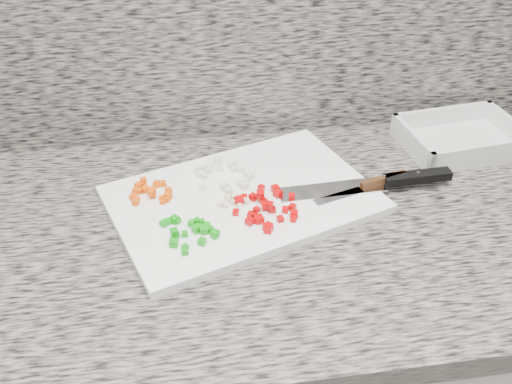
# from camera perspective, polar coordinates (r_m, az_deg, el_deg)

# --- Properties ---
(countertop) EXTENTS (3.96, 0.64, 0.04)m
(countertop) POSITION_cam_1_polar(r_m,az_deg,el_deg) (0.98, 1.89, -3.71)
(countertop) COLOR slate
(countertop) RESTS_ON cabinet
(cutting_board) EXTENTS (0.51, 0.42, 0.01)m
(cutting_board) POSITION_cam_1_polar(r_m,az_deg,el_deg) (1.00, -1.31, -0.71)
(cutting_board) COLOR white
(cutting_board) RESTS_ON countertop
(carrot_pile) EXTENTS (0.07, 0.08, 0.02)m
(carrot_pile) POSITION_cam_1_polar(r_m,az_deg,el_deg) (1.01, -10.61, 0.10)
(carrot_pile) COLOR #E94D05
(carrot_pile) RESTS_ON cutting_board
(onion_pile) EXTENTS (0.11, 0.12, 0.01)m
(onion_pile) POSITION_cam_1_polar(r_m,az_deg,el_deg) (1.04, -3.05, 1.81)
(onion_pile) COLOR silver
(onion_pile) RESTS_ON cutting_board
(green_pepper_pile) EXTENTS (0.10, 0.09, 0.02)m
(green_pepper_pile) POSITION_cam_1_polar(r_m,az_deg,el_deg) (0.91, -6.67, -3.84)
(green_pepper_pile) COLOR #0D940D
(green_pepper_pile) RESTS_ON cutting_board
(red_pepper_pile) EXTENTS (0.11, 0.13, 0.02)m
(red_pepper_pile) POSITION_cam_1_polar(r_m,az_deg,el_deg) (0.95, 0.83, -1.63)
(red_pepper_pile) COLOR #BF0204
(red_pepper_pile) RESTS_ON cutting_board
(garlic_pile) EXTENTS (0.06, 0.05, 0.01)m
(garlic_pile) POSITION_cam_1_polar(r_m,az_deg,el_deg) (0.98, -2.20, -0.72)
(garlic_pile) COLOR beige
(garlic_pile) RESTS_ON cutting_board
(chef_knife) EXTENTS (0.32, 0.05, 0.02)m
(chef_knife) POSITION_cam_1_polar(r_m,az_deg,el_deg) (1.05, 13.10, 1.05)
(chef_knife) COLOR silver
(chef_knife) RESTS_ON cutting_board
(paring_knife) EXTENTS (0.18, 0.07, 0.02)m
(paring_knife) POSITION_cam_1_polar(r_m,az_deg,el_deg) (1.03, 11.55, 0.75)
(paring_knife) COLOR silver
(paring_knife) RESTS_ON cutting_board
(tray) EXTENTS (0.25, 0.19, 0.05)m
(tray) POSITION_cam_1_polar(r_m,az_deg,el_deg) (1.22, 19.76, 4.98)
(tray) COLOR silver
(tray) RESTS_ON countertop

